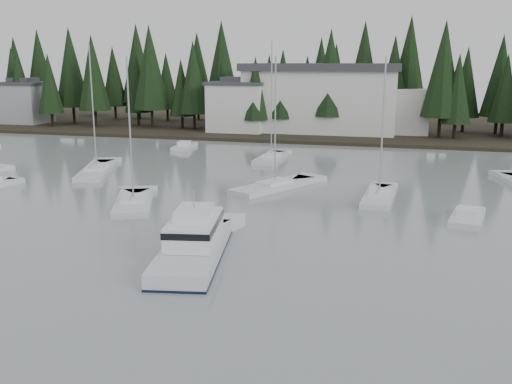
# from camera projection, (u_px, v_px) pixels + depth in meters

# --- Properties ---
(far_shore_land) EXTENTS (240.00, 54.00, 1.00)m
(far_shore_land) POSITION_uv_depth(u_px,v_px,m) (359.00, 126.00, 106.26)
(far_shore_land) COLOR black
(far_shore_land) RESTS_ON ground
(conifer_treeline) EXTENTS (200.00, 22.00, 20.00)m
(conifer_treeline) POSITION_uv_depth(u_px,v_px,m) (353.00, 133.00, 95.92)
(conifer_treeline) COLOR black
(conifer_treeline) RESTS_ON ground
(house_west) EXTENTS (9.54, 7.42, 8.75)m
(house_west) POSITION_uv_depth(u_px,v_px,m) (238.00, 106.00, 92.87)
(house_west) COLOR silver
(house_west) RESTS_ON ground
(house_far_west) EXTENTS (8.48, 7.42, 8.25)m
(house_far_west) POSITION_uv_depth(u_px,v_px,m) (25.00, 102.00, 105.49)
(house_far_west) COLOR #999EA0
(house_far_west) RESTS_ON ground
(harbor_inn) EXTENTS (29.50, 11.50, 10.90)m
(harbor_inn) POSITION_uv_depth(u_px,v_px,m) (333.00, 99.00, 91.93)
(harbor_inn) COLOR silver
(harbor_inn) RESTS_ON ground
(cabin_cruiser_center) EXTENTS (5.38, 11.48, 4.74)m
(cabin_cruiser_center) POSITION_uv_depth(u_px,v_px,m) (194.00, 246.00, 35.06)
(cabin_cruiser_center) COLOR silver
(cabin_cruiser_center) RESTS_ON ground
(sailboat_0) EXTENTS (2.75, 8.45, 12.78)m
(sailboat_0) POSITION_uv_depth(u_px,v_px,m) (379.00, 198.00, 49.91)
(sailboat_0) COLOR silver
(sailboat_0) RESTS_ON ground
(sailboat_7) EXTENTS (6.38, 11.30, 14.10)m
(sailboat_7) POSITION_uv_depth(u_px,v_px,m) (97.00, 172.00, 61.80)
(sailboat_7) COLOR silver
(sailboat_7) RESTS_ON ground
(sailboat_8) EXTENTS (7.06, 10.01, 12.80)m
(sailboat_8) POSITION_uv_depth(u_px,v_px,m) (275.00, 188.00, 54.09)
(sailboat_8) COLOR silver
(sailboat_8) RESTS_ON ground
(sailboat_10) EXTENTS (6.02, 9.03, 12.73)m
(sailboat_10) POSITION_uv_depth(u_px,v_px,m) (134.00, 205.00, 47.69)
(sailboat_10) COLOR silver
(sailboat_10) RESTS_ON ground
(sailboat_11) EXTENTS (2.73, 8.72, 14.63)m
(sailboat_11) POSITION_uv_depth(u_px,v_px,m) (271.00, 159.00, 69.61)
(sailboat_11) COLOR silver
(sailboat_11) RESTS_ON ground
(runabout_1) EXTENTS (3.14, 5.56, 1.42)m
(runabout_1) POSITION_uv_depth(u_px,v_px,m) (467.00, 220.00, 42.96)
(runabout_1) COLOR silver
(runabout_1) RESTS_ON ground
(runabout_3) EXTENTS (2.79, 5.92, 1.42)m
(runabout_3) POSITION_uv_depth(u_px,v_px,m) (184.00, 148.00, 78.47)
(runabout_3) COLOR silver
(runabout_3) RESTS_ON ground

